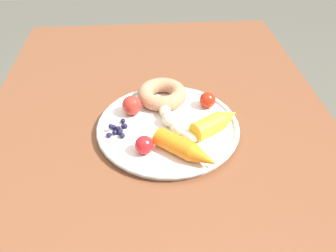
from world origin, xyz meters
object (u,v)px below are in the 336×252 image
(carrot_orange, at_px, (186,149))
(tomato_near, at_px, (132,105))
(plate, at_px, (168,127))
(carrot_yellow, at_px, (216,122))
(banana, at_px, (172,119))
(tomato_far, at_px, (144,145))
(blueberry_pile, at_px, (118,129))
(tomato_mid, at_px, (208,100))
(donut, at_px, (162,94))
(dining_table, at_px, (160,158))

(carrot_orange, relative_size, tomato_near, 2.89)
(plate, distance_m, carrot_yellow, 0.10)
(banana, relative_size, tomato_far, 4.34)
(blueberry_pile, bearing_deg, banana, -81.37)
(tomato_near, bearing_deg, tomato_mid, -85.79)
(donut, xyz_separation_m, tomato_far, (-0.17, 0.05, 0.00))
(donut, height_order, blueberry_pile, donut)
(dining_table, bearing_deg, banana, -114.69)
(dining_table, distance_m, tomato_mid, 0.18)
(banana, relative_size, tomato_near, 3.65)
(dining_table, relative_size, blueberry_pile, 18.86)
(dining_table, distance_m, tomato_near, 0.15)
(carrot_yellow, bearing_deg, dining_table, 71.96)
(banana, bearing_deg, tomato_near, 61.90)
(tomato_far, bearing_deg, banana, -36.15)
(donut, bearing_deg, dining_table, 172.37)
(banana, relative_size, carrot_orange, 1.26)
(plate, xyz_separation_m, donut, (0.10, 0.01, 0.02))
(carrot_orange, bearing_deg, carrot_yellow, -43.42)
(plate, bearing_deg, tomato_far, 145.83)
(dining_table, xyz_separation_m, carrot_yellow, (-0.04, -0.12, 0.13))
(plate, relative_size, tomato_mid, 8.43)
(dining_table, distance_m, banana, 0.13)
(plate, relative_size, tomato_near, 7.01)
(carrot_orange, bearing_deg, tomato_mid, -22.97)
(banana, distance_m, donut, 0.09)
(banana, distance_m, tomato_near, 0.10)
(plate, relative_size, blueberry_pile, 5.20)
(dining_table, distance_m, blueberry_pile, 0.15)
(carrot_yellow, height_order, tomato_near, tomato_near)
(tomato_near, bearing_deg, banana, -118.10)
(carrot_yellow, height_order, tomato_mid, carrot_yellow)
(tomato_far, bearing_deg, donut, -14.74)
(carrot_yellow, distance_m, tomato_near, 0.19)
(blueberry_pile, height_order, tomato_far, tomato_far)
(tomato_near, xyz_separation_m, tomato_mid, (0.01, -0.17, -0.00))
(blueberry_pile, relative_size, tomato_near, 1.35)
(carrot_yellow, bearing_deg, plate, 78.78)
(carrot_orange, relative_size, tomato_far, 3.44)
(plate, distance_m, tomato_far, 0.09)
(tomato_far, bearing_deg, dining_table, -20.30)
(carrot_orange, bearing_deg, donut, 9.90)
(carrot_orange, height_order, carrot_yellow, carrot_yellow)
(plate, height_order, banana, banana)
(carrot_yellow, bearing_deg, donut, 42.24)
(carrot_yellow, bearing_deg, tomato_near, 67.87)
(tomato_near, relative_size, tomato_mid, 1.20)
(donut, distance_m, tomato_far, 0.18)
(carrot_orange, distance_m, tomato_far, 0.08)
(carrot_orange, xyz_separation_m, blueberry_pile, (0.08, 0.13, -0.01))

